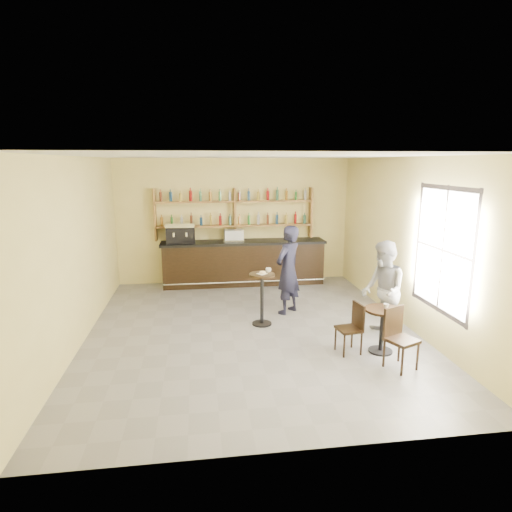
{
  "coord_description": "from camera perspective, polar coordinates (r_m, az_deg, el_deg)",
  "views": [
    {
      "loc": [
        -0.94,
        -7.52,
        3.1
      ],
      "look_at": [
        0.2,
        0.8,
        1.25
      ],
      "focal_mm": 30.0,
      "sensor_mm": 36.0,
      "label": 1
    }
  ],
  "objects": [
    {
      "name": "cup_cafe",
      "position": [
        7.34,
        16.97,
        -6.42
      ],
      "size": [
        0.09,
        0.09,
        0.08
      ],
      "primitive_type": "imported",
      "rotation": [
        0.0,
        0.0,
        -0.0
      ],
      "color": "white",
      "rests_on": "cafe_table"
    },
    {
      "name": "shelf_unit",
      "position": [
        11.01,
        -2.86,
        5.67
      ],
      "size": [
        4.0,
        0.26,
        1.4
      ],
      "primitive_type": null,
      "color": "brown",
      "rests_on": "wall_back"
    },
    {
      "name": "cup_pedestal",
      "position": [
        8.25,
        1.67,
        -1.88
      ],
      "size": [
        0.14,
        0.14,
        0.09
      ],
      "primitive_type": "imported",
      "rotation": [
        0.0,
        0.0,
        0.32
      ],
      "color": "white",
      "rests_on": "pedestal_table"
    },
    {
      "name": "window_frame",
      "position": [
        7.57,
        23.61,
        0.72
      ],
      "size": [
        0.04,
        1.7,
        2.1
      ],
      "primitive_type": null,
      "color": "black",
      "rests_on": "wall_right"
    },
    {
      "name": "floor",
      "position": [
        8.19,
        -0.64,
        -9.82
      ],
      "size": [
        7.0,
        7.0,
        0.0
      ],
      "primitive_type": "plane",
      "color": "slate",
      "rests_on": "ground"
    },
    {
      "name": "wall_back",
      "position": [
        11.16,
        -2.91,
        4.68
      ],
      "size": [
        7.0,
        0.0,
        7.0
      ],
      "primitive_type": "plane",
      "rotation": [
        1.57,
        0.0,
        0.0
      ],
      "color": "#F1E189",
      "rests_on": "floor"
    },
    {
      "name": "pastry_case",
      "position": [
        10.86,
        -2.99,
        2.75
      ],
      "size": [
        0.51,
        0.41,
        0.29
      ],
      "primitive_type": null,
      "rotation": [
        0.0,
        0.0,
        0.04
      ],
      "color": "silver",
      "rests_on": "bar_counter"
    },
    {
      "name": "cafe_table",
      "position": [
        7.47,
        16.41,
        -9.5
      ],
      "size": [
        0.73,
        0.73,
        0.75
      ],
      "primitive_type": null,
      "rotation": [
        0.0,
        0.0,
        0.26
      ],
      "color": "black",
      "rests_on": "floor"
    },
    {
      "name": "window_pane",
      "position": [
        7.58,
        23.65,
        0.72
      ],
      "size": [
        0.0,
        2.0,
        2.0
      ],
      "primitive_type": "plane",
      "rotation": [
        1.57,
        0.0,
        -1.57
      ],
      "color": "white",
      "rests_on": "wall_right"
    },
    {
      "name": "man_main",
      "position": [
        8.84,
        4.29,
        -1.86
      ],
      "size": [
        0.8,
        0.78,
        1.85
      ],
      "primitive_type": "imported",
      "rotation": [
        0.0,
        0.0,
        3.89
      ],
      "color": "black",
      "rests_on": "floor"
    },
    {
      "name": "chair_west",
      "position": [
        7.29,
        12.27,
        -9.43
      ],
      "size": [
        0.41,
        0.41,
        0.84
      ],
      "primitive_type": null,
      "rotation": [
        0.0,
        0.0,
        -1.42
      ],
      "color": "black",
      "rests_on": "floor"
    },
    {
      "name": "wall_right",
      "position": [
        8.62,
        19.54,
        1.68
      ],
      "size": [
        0.0,
        7.0,
        7.0
      ],
      "primitive_type": "plane",
      "rotation": [
        1.57,
        0.0,
        -1.57
      ],
      "color": "#F1E189",
      "rests_on": "floor"
    },
    {
      "name": "liquor_bottles",
      "position": [
        10.99,
        -2.87,
        6.55
      ],
      "size": [
        3.68,
        0.1,
        1.0
      ],
      "primitive_type": null,
      "color": "#8C5919",
      "rests_on": "shelf_unit"
    },
    {
      "name": "pedestal_table",
      "position": [
        8.29,
        0.8,
        -5.79
      ],
      "size": [
        0.62,
        0.62,
        1.02
      ],
      "primitive_type": null,
      "rotation": [
        0.0,
        0.0,
        -0.31
      ],
      "color": "black",
      "rests_on": "floor"
    },
    {
      "name": "espresso_machine",
      "position": [
        10.82,
        -10.06,
        3.09
      ],
      "size": [
        0.72,
        0.48,
        0.5
      ],
      "primitive_type": null,
      "rotation": [
        0.0,
        0.0,
        0.04
      ],
      "color": "black",
      "rests_on": "bar_counter"
    },
    {
      "name": "ceiling",
      "position": [
        7.58,
        -0.7,
        13.18
      ],
      "size": [
        7.0,
        7.0,
        0.0
      ],
      "primitive_type": "plane",
      "rotation": [
        3.14,
        0.0,
        0.0
      ],
      "color": "white",
      "rests_on": "wall_back"
    },
    {
      "name": "napkin",
      "position": [
        8.14,
        0.81,
        -2.36
      ],
      "size": [
        0.23,
        0.23,
        0.0
      ],
      "primitive_type": "cube",
      "rotation": [
        0.0,
        0.0,
        0.64
      ],
      "color": "white",
      "rests_on": "pedestal_table"
    },
    {
      "name": "chair_south",
      "position": [
        6.95,
        18.87,
        -10.5
      ],
      "size": [
        0.54,
        0.54,
        0.94
      ],
      "primitive_type": null,
      "rotation": [
        0.0,
        0.0,
        0.42
      ],
      "color": "black",
      "rests_on": "floor"
    },
    {
      "name": "wall_left",
      "position": [
        7.94,
        -22.67,
        0.56
      ],
      "size": [
        0.0,
        7.0,
        7.0
      ],
      "primitive_type": "plane",
      "rotation": [
        1.57,
        0.0,
        1.57
      ],
      "color": "#F1E189",
      "rests_on": "floor"
    },
    {
      "name": "bar_counter",
      "position": [
        11.03,
        -1.66,
        -0.87
      ],
      "size": [
        4.18,
        0.81,
        1.13
      ],
      "primitive_type": null,
      "color": "black",
      "rests_on": "floor"
    },
    {
      "name": "wall_front",
      "position": [
        4.4,
        5.08,
        -7.57
      ],
      "size": [
        7.0,
        0.0,
        7.0
      ],
      "primitive_type": "plane",
      "rotation": [
        -1.57,
        0.0,
        0.0
      ],
      "color": "#F1E189",
      "rests_on": "floor"
    },
    {
      "name": "donut",
      "position": [
        8.13,
        0.89,
        -2.21
      ],
      "size": [
        0.15,
        0.15,
        0.04
      ],
      "primitive_type": "torus",
      "rotation": [
        0.0,
        0.0,
        -0.16
      ],
      "color": "#E1AE52",
      "rests_on": "napkin"
    },
    {
      "name": "patron_second",
      "position": [
        7.87,
        16.54,
        -4.45
      ],
      "size": [
        0.79,
        0.95,
        1.77
      ],
      "primitive_type": "imported",
      "rotation": [
        0.0,
        0.0,
        -1.72
      ],
      "color": "gray",
      "rests_on": "floor"
    }
  ]
}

